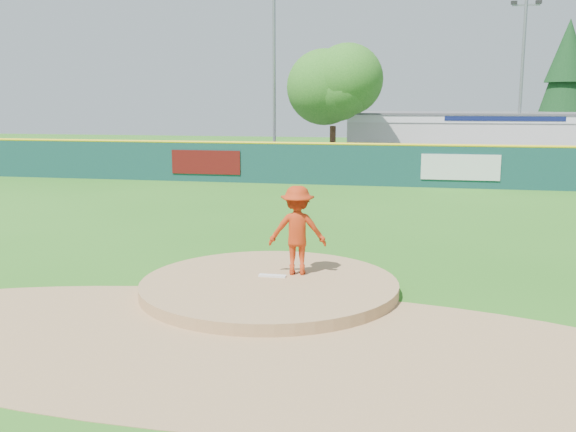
% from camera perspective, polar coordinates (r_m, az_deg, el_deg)
% --- Properties ---
extents(ground, '(120.00, 120.00, 0.00)m').
position_cam_1_polar(ground, '(13.86, -1.67, -6.73)').
color(ground, '#286B19').
rests_on(ground, ground).
extents(pitchers_mound, '(5.50, 5.50, 0.50)m').
position_cam_1_polar(pitchers_mound, '(13.86, -1.67, -6.73)').
color(pitchers_mound, '#9E774C').
rests_on(pitchers_mound, ground).
extents(pitching_rubber, '(0.60, 0.15, 0.04)m').
position_cam_1_polar(pitching_rubber, '(14.06, -1.39, -5.33)').
color(pitching_rubber, white).
rests_on(pitching_rubber, pitchers_mound).
extents(infield_dirt_arc, '(15.40, 15.40, 0.01)m').
position_cam_1_polar(infield_dirt_arc, '(11.12, -5.27, -11.09)').
color(infield_dirt_arc, '#9E774C').
rests_on(infield_dirt_arc, ground).
extents(parking_lot, '(44.00, 16.00, 0.02)m').
position_cam_1_polar(parking_lot, '(40.22, 7.18, 4.34)').
color(parking_lot, '#38383A').
rests_on(parking_lot, ground).
extents(pitcher, '(1.36, 0.91, 1.97)m').
position_cam_1_polar(pitcher, '(14.10, 0.84, -1.27)').
color(pitcher, '#B02E0F').
rests_on(pitcher, pitchers_mound).
extents(van, '(5.78, 3.25, 1.53)m').
position_cam_1_polar(van, '(35.38, 9.47, 4.76)').
color(van, silver).
rests_on(van, parking_lot).
extents(pool_building_grp, '(15.20, 8.20, 3.31)m').
position_cam_1_polar(pool_building_grp, '(45.06, 15.41, 6.79)').
color(pool_building_grp, silver).
rests_on(pool_building_grp, ground).
extents(fence_banners, '(16.06, 0.04, 1.20)m').
position_cam_1_polar(fence_banners, '(31.27, 3.58, 4.58)').
color(fence_banners, '#560E0C').
rests_on(fence_banners, ground).
extents(playground_slide, '(1.01, 2.86, 1.58)m').
position_cam_1_polar(playground_slide, '(41.19, -16.35, 5.25)').
color(playground_slide, blue).
rests_on(playground_slide, ground).
extents(outfield_fence, '(40.00, 0.14, 2.07)m').
position_cam_1_polar(outfield_fence, '(31.19, 5.92, 4.70)').
color(outfield_fence, '#123B3A').
rests_on(outfield_fence, ground).
extents(deciduous_tree, '(5.60, 5.60, 7.36)m').
position_cam_1_polar(deciduous_tree, '(38.24, 4.05, 10.92)').
color(deciduous_tree, '#382314').
rests_on(deciduous_tree, ground).
extents(conifer_tree, '(4.40, 4.40, 9.50)m').
position_cam_1_polar(conifer_tree, '(49.93, 23.52, 11.07)').
color(conifer_tree, '#382314').
rests_on(conifer_tree, ground).
extents(light_pole_left, '(1.75, 0.25, 11.00)m').
position_cam_1_polar(light_pole_left, '(40.97, -1.24, 12.98)').
color(light_pole_left, gray).
rests_on(light_pole_left, ground).
extents(light_pole_right, '(1.75, 0.25, 10.00)m').
position_cam_1_polar(light_pole_right, '(42.35, 20.06, 11.61)').
color(light_pole_right, gray).
rests_on(light_pole_right, ground).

